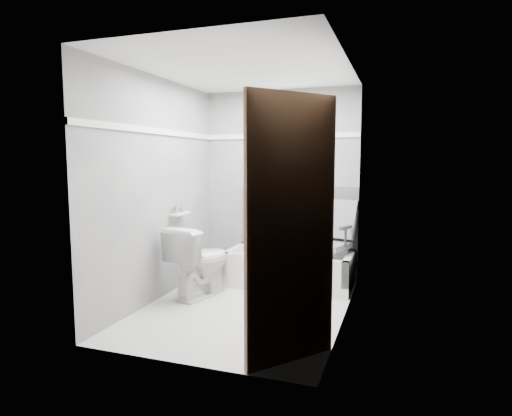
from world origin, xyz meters
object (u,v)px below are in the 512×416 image
at_px(toilet, 200,261).
at_px(soap_bottle_b, 182,208).
at_px(soap_bottle_a, 176,209).
at_px(door, 317,240).
at_px(office_chair, 327,239).
at_px(bathtub, 289,268).

xyz_separation_m(toilet, soap_bottle_b, (-0.32, 0.19, 0.57)).
bearing_deg(soap_bottle_a, door, -39.06).
distance_m(office_chair, door, 2.32).
bearing_deg(soap_bottle_b, door, -41.49).
distance_m(toilet, door, 2.28).
distance_m(toilet, soap_bottle_a, 0.66).
bearing_deg(soap_bottle_a, bathtub, 29.12).
height_order(soap_bottle_a, soap_bottle_b, soap_bottle_a).
height_order(bathtub, soap_bottle_b, soap_bottle_b).
bearing_deg(office_chair, bathtub, -154.60).
bearing_deg(bathtub, soap_bottle_a, -150.88).
xyz_separation_m(bathtub, office_chair, (0.44, 0.05, 0.37)).
xyz_separation_m(office_chair, toilet, (-1.29, -0.75, -0.19)).
bearing_deg(door, toilet, 136.73).
bearing_deg(door, soap_bottle_a, 140.94).
height_order(bathtub, door, door).
height_order(toilet, door, door).
height_order(office_chair, soap_bottle_b, office_chair).
distance_m(office_chair, soap_bottle_a, 1.80).
relative_size(toilet, soap_bottle_a, 7.06).
distance_m(toilet, soap_bottle_b, 0.68).
height_order(bathtub, toilet, toilet).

